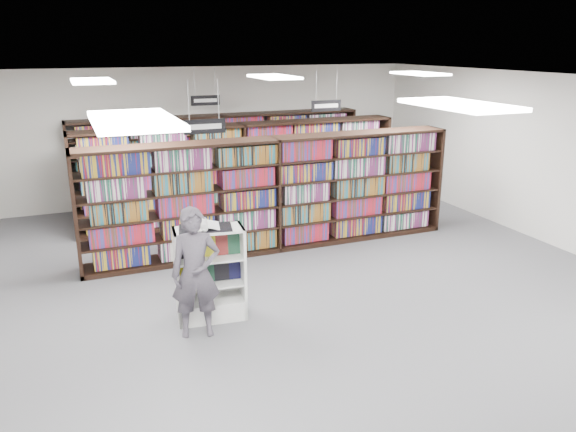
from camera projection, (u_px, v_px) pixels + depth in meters
name	position (u px, v px, depth m)	size (l,w,h in m)	color
floor	(320.00, 289.00, 8.88)	(12.00, 12.00, 0.00)	#515156
ceiling	(323.00, 81.00, 7.94)	(10.00, 12.00, 0.10)	white
wall_back	(217.00, 134.00, 13.73)	(10.00, 0.10, 3.20)	white
wall_right	(570.00, 165.00, 10.19)	(0.10, 12.00, 3.20)	white
bookshelf_row_near	(275.00, 194.00, 10.34)	(7.00, 0.60, 2.10)	black
bookshelf_row_mid	(242.00, 172.00, 12.12)	(7.00, 0.60, 2.10)	black
bookshelf_row_far	(221.00, 158.00, 13.62)	(7.00, 0.60, 2.10)	black
aisle_sign_left	(205.00, 125.00, 8.49)	(0.65, 0.02, 0.80)	#B2B2B7
aisle_sign_right	(326.00, 105.00, 11.33)	(0.65, 0.02, 0.80)	#B2B2B7
aisle_sign_center	(205.00, 99.00, 12.39)	(0.65, 0.02, 0.80)	#B2B2B7
troffer_front_left	(134.00, 120.00, 4.22)	(0.60, 1.20, 0.04)	white
troffer_front_center	(460.00, 105.00, 5.29)	(0.60, 1.20, 0.04)	white
troffer_back_left	(92.00, 81.00, 8.65)	(0.60, 1.20, 0.04)	white
troffer_back_center	(274.00, 77.00, 9.72)	(0.60, 1.20, 0.04)	white
troffer_back_right	(420.00, 74.00, 10.79)	(0.60, 1.20, 0.04)	white
endcap_display	(210.00, 286.00, 7.85)	(0.99, 0.57, 1.33)	white
open_book	(205.00, 226.00, 7.55)	(0.77, 0.54, 0.13)	black
shopper	(196.00, 273.00, 7.25)	(0.64, 0.42, 1.75)	#4B454F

